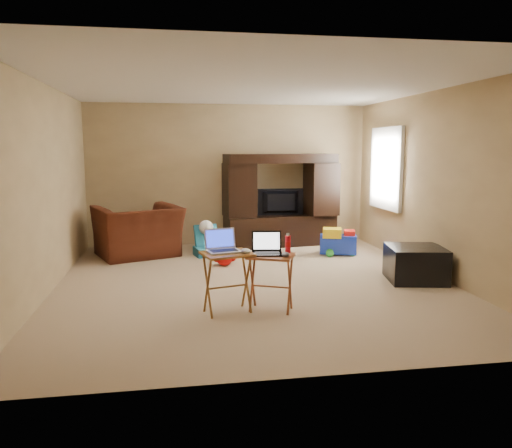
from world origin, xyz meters
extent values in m
plane|color=beige|center=(0.00, 0.00, 0.00)|extent=(5.50, 5.50, 0.00)
plane|color=silver|center=(0.00, 0.00, 2.50)|extent=(5.50, 5.50, 0.00)
plane|color=tan|center=(0.00, 2.75, 1.25)|extent=(5.00, 0.00, 5.00)
plane|color=tan|center=(0.00, -2.75, 1.25)|extent=(5.00, 0.00, 5.00)
plane|color=tan|center=(-2.50, 0.00, 1.25)|extent=(0.00, 5.50, 5.50)
plane|color=tan|center=(2.50, 0.00, 1.25)|extent=(0.00, 5.50, 5.50)
plane|color=white|center=(2.48, 1.55, 1.40)|extent=(0.00, 1.20, 1.20)
cube|color=white|center=(2.46, 1.55, 1.40)|extent=(0.06, 1.14, 1.34)
cube|color=black|center=(0.88, 2.40, 0.81)|extent=(2.04, 0.77, 1.63)
imported|color=black|center=(0.88, 2.35, 0.78)|extent=(0.83, 0.11, 0.48)
imported|color=#49180F|center=(-1.58, 1.88, 0.41)|extent=(1.56, 1.47, 0.81)
cube|color=black|center=(2.12, -0.25, 0.23)|extent=(0.82, 0.82, 0.45)
cube|color=#9F6826|center=(-0.46, -1.14, 0.32)|extent=(0.58, 0.51, 0.65)
cube|color=#A95428|center=(0.01, -1.15, 0.31)|extent=(0.58, 0.53, 0.61)
cube|color=silver|center=(-0.49, -1.11, 0.77)|extent=(0.39, 0.35, 0.24)
cube|color=black|center=(-0.03, -1.13, 0.73)|extent=(0.35, 0.31, 0.24)
ellipsoid|color=silver|center=(-0.27, -1.21, 0.68)|extent=(0.12, 0.15, 0.05)
ellipsoid|color=#424348|center=(0.14, -1.27, 0.64)|extent=(0.10, 0.14, 0.05)
cylinder|color=red|center=(0.21, -1.07, 0.70)|extent=(0.06, 0.06, 0.19)
camera|label=1|loc=(-1.00, -6.22, 1.73)|focal=35.00mm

